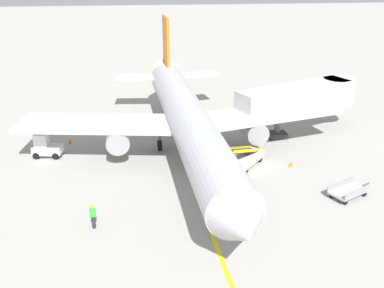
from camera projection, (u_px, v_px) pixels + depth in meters
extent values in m
plane|color=#9E9B93|center=(223.00, 243.00, 26.60)|extent=(300.00, 300.00, 0.00)
cube|color=yellow|center=(200.00, 202.00, 31.10)|extent=(5.14, 79.87, 0.01)
cylinder|color=#B2B5BA|center=(188.00, 120.00, 36.72)|extent=(5.11, 30.14, 3.30)
cone|color=#B2B5BA|center=(242.00, 227.00, 22.00)|extent=(3.37, 2.59, 3.23)
cone|color=#B2B5BA|center=(164.00, 70.00, 51.46)|extent=(3.30, 2.98, 3.14)
cube|color=#B2B5BA|center=(268.00, 113.00, 39.45)|extent=(13.70, 7.71, 0.36)
cylinder|color=gray|center=(253.00, 129.00, 38.66)|extent=(2.09, 3.31, 1.90)
cube|color=#B2B5BA|center=(96.00, 123.00, 37.02)|extent=(13.51, 6.28, 0.36)
cylinder|color=gray|center=(117.00, 138.00, 36.76)|extent=(2.09, 3.31, 1.90)
cube|color=orange|center=(166.00, 42.00, 47.87)|extent=(0.52, 4.01, 5.20)
cube|color=#B2B5BA|center=(194.00, 74.00, 49.40)|extent=(5.53, 3.19, 0.24)
cube|color=#B2B5BA|center=(140.00, 77.00, 48.43)|extent=(5.36, 2.60, 0.24)
cylinder|color=#4C4C51|center=(219.00, 211.00, 27.00)|extent=(0.20, 0.20, 3.12)
cylinder|color=black|center=(219.00, 229.00, 27.49)|extent=(0.38, 0.58, 0.56)
cylinder|color=#4C4C51|center=(208.00, 131.00, 39.62)|extent=(0.20, 0.20, 3.12)
cylinder|color=black|center=(208.00, 142.00, 40.03)|extent=(0.41, 0.98, 0.96)
cylinder|color=#4C4C51|center=(159.00, 134.00, 38.91)|extent=(0.20, 0.20, 3.12)
cylinder|color=black|center=(160.00, 145.00, 39.32)|extent=(0.41, 0.98, 0.96)
cube|color=black|center=(232.00, 201.00, 23.68)|extent=(2.86, 1.17, 0.60)
cube|color=beige|center=(294.00, 98.00, 41.76)|extent=(12.09, 6.96, 2.50)
cylinder|color=beige|center=(338.00, 90.00, 44.31)|extent=(3.20, 3.20, 2.50)
cylinder|color=#59595B|center=(277.00, 126.00, 41.89)|extent=(0.56, 0.56, 2.35)
cube|color=#333338|center=(277.00, 135.00, 42.25)|extent=(1.80, 1.40, 0.50)
cube|color=silver|center=(48.00, 149.00, 38.01)|extent=(2.57, 1.65, 0.70)
cube|color=silver|center=(42.00, 140.00, 37.68)|extent=(1.22, 1.19, 1.10)
cube|color=black|center=(36.00, 140.00, 37.70)|extent=(0.23, 0.98, 0.77)
cylinder|color=black|center=(36.00, 156.00, 37.66)|extent=(0.63, 0.31, 0.60)
cylinder|color=black|center=(41.00, 150.00, 38.68)|extent=(0.63, 0.31, 0.60)
cylinder|color=black|center=(56.00, 156.00, 37.61)|extent=(0.63, 0.31, 0.60)
cylinder|color=black|center=(60.00, 151.00, 38.63)|extent=(0.63, 0.31, 0.60)
cube|color=silver|center=(246.00, 159.00, 36.32)|extent=(3.59, 3.88, 0.60)
cylinder|color=black|center=(245.00, 170.00, 35.09)|extent=(0.55, 0.60, 0.60)
cylinder|color=black|center=(231.00, 166.00, 35.73)|extent=(0.55, 0.60, 0.60)
cylinder|color=black|center=(260.00, 158.00, 37.14)|extent=(0.55, 0.60, 0.60)
cylinder|color=black|center=(246.00, 155.00, 37.79)|extent=(0.55, 0.60, 0.60)
cube|color=black|center=(243.00, 151.00, 35.49)|extent=(3.89, 4.41, 1.76)
cube|color=yellow|center=(248.00, 151.00, 35.22)|extent=(3.28, 3.90, 1.84)
cube|color=yellow|center=(238.00, 148.00, 35.67)|extent=(3.28, 3.90, 1.84)
cube|color=#A5A5A8|center=(349.00, 191.00, 31.59)|extent=(3.18, 2.62, 0.16)
cube|color=#4C4C51|center=(365.00, 185.00, 32.56)|extent=(0.84, 0.49, 0.08)
cylinder|color=#4C4C51|center=(369.00, 183.00, 32.79)|extent=(0.12, 0.12, 0.05)
cube|color=gray|center=(340.00, 184.00, 32.07)|extent=(2.51, 1.34, 0.50)
cube|color=gray|center=(358.00, 193.00, 30.92)|extent=(2.51, 1.34, 0.50)
cylinder|color=black|center=(351.00, 187.00, 32.69)|extent=(0.37, 0.27, 0.36)
cylinder|color=black|center=(365.00, 194.00, 31.78)|extent=(0.37, 0.27, 0.36)
cylinder|color=black|center=(332.00, 195.00, 31.61)|extent=(0.37, 0.27, 0.36)
cylinder|color=black|center=(346.00, 202.00, 30.69)|extent=(0.37, 0.27, 0.36)
cylinder|color=#26262D|center=(94.00, 222.00, 27.94)|extent=(0.24, 0.24, 0.85)
cube|color=green|center=(93.00, 212.00, 27.67)|extent=(0.36, 0.22, 0.56)
sphere|color=beige|center=(92.00, 207.00, 27.52)|extent=(0.20, 0.20, 0.20)
sphere|color=yellow|center=(92.00, 206.00, 27.49)|extent=(0.24, 0.24, 0.24)
cone|color=orange|center=(291.00, 164.00, 36.35)|extent=(0.36, 0.36, 0.44)
cone|color=orange|center=(70.00, 141.00, 40.91)|extent=(0.36, 0.36, 0.44)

